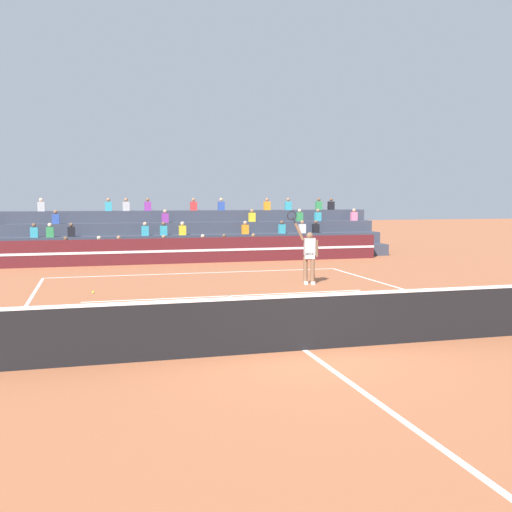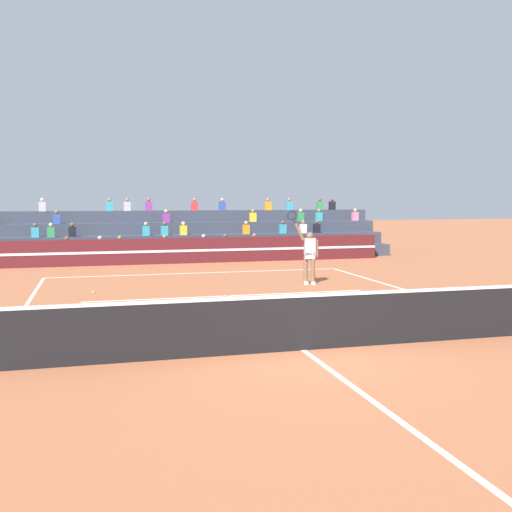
{
  "view_description": "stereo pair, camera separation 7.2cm",
  "coord_description": "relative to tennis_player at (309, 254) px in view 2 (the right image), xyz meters",
  "views": [
    {
      "loc": [
        -3.74,
        -10.29,
        2.82
      ],
      "look_at": [
        0.92,
        6.84,
        1.1
      ],
      "focal_mm": 42.0,
      "sensor_mm": 36.0,
      "label": 1
    },
    {
      "loc": [
        -3.67,
        -10.31,
        2.82
      ],
      "look_at": [
        0.92,
        6.84,
        1.1
      ],
      "focal_mm": 42.0,
      "sensor_mm": 36.0,
      "label": 2
    }
  ],
  "objects": [
    {
      "name": "ground_plane",
      "position": [
        -3.05,
        -8.07,
        -0.99
      ],
      "size": [
        120.0,
        120.0,
        0.0
      ],
      "primitive_type": "plane",
      "color": "#AD603D"
    },
    {
      "name": "court_lines",
      "position": [
        -3.05,
        -8.07,
        -0.98
      ],
      "size": [
        11.1,
        23.9,
        0.01
      ],
      "color": "white",
      "rests_on": "ground"
    },
    {
      "name": "tennis_net",
      "position": [
        -3.05,
        -8.07,
        -0.44
      ],
      "size": [
        12.0,
        0.1,
        1.1
      ],
      "color": "slate",
      "rests_on": "ground"
    },
    {
      "name": "sponsor_banner_wall",
      "position": [
        -3.05,
        7.4,
        -0.44
      ],
      "size": [
        18.0,
        0.26,
        1.1
      ],
      "color": "#51191E",
      "rests_on": "ground"
    },
    {
      "name": "bleacher_stand",
      "position": [
        -3.05,
        10.57,
        -0.15
      ],
      "size": [
        20.54,
        3.8,
        2.83
      ],
      "color": "#383D4C",
      "rests_on": "ground"
    },
    {
      "name": "tennis_player",
      "position": [
        0.0,
        0.0,
        0.0
      ],
      "size": [
        1.08,
        0.39,
        2.46
      ],
      "color": "brown",
      "rests_on": "ground"
    },
    {
      "name": "tennis_ball",
      "position": [
        -6.85,
        -0.13,
        -0.95
      ],
      "size": [
        0.07,
        0.07,
        0.07
      ],
      "primitive_type": "sphere",
      "color": "#C6DB33",
      "rests_on": "ground"
    }
  ]
}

